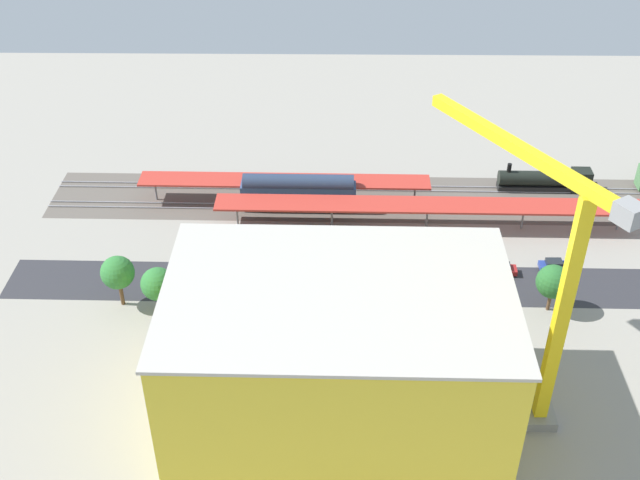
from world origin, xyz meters
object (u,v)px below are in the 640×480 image
object	(u,v)px
parked_car_0	(553,266)
box_truck_1	(345,298)
traffic_light	(280,240)
parked_car_4	(351,266)
construction_building	(338,357)
tower_crane	(549,274)
parked_car_3	(406,266)
freight_coach_far	(298,191)
box_truck_0	(450,311)
parked_car_5	(308,264)
street_tree_1	(553,282)
street_tree_2	(118,273)
platform_canopy_near	(428,205)
platform_canopy_far	(284,181)
street_tree_3	(246,281)
locomotive	(550,181)
street_tree_0	(158,284)
parked_car_2	(449,264)

from	to	relation	value
parked_car_0	box_truck_1	xyz separation A→B (m)	(29.96, 8.77, 0.88)
box_truck_1	traffic_light	distance (m)	13.47
parked_car_4	construction_building	world-z (taller)	construction_building
tower_crane	traffic_light	distance (m)	42.61
parked_car_0	parked_car_3	xyz separation A→B (m)	(21.18, 0.34, 0.01)
parked_car_3	box_truck_1	bearing A→B (deg)	43.84
freight_coach_far	tower_crane	bearing A→B (deg)	123.20
freight_coach_far	box_truck_0	size ratio (longest dim) A/B	2.04
parked_car_5	street_tree_1	world-z (taller)	street_tree_1
street_tree_2	parked_car_5	bearing A→B (deg)	-161.50
construction_building	tower_crane	size ratio (longest dim) A/B	1.14
platform_canopy_near	construction_building	world-z (taller)	construction_building
box_truck_1	street_tree_1	distance (m)	27.46
platform_canopy_far	traffic_light	xyz separation A→B (m)	(-0.22, 17.34, 0.51)
parked_car_3	street_tree_3	bearing A→B (deg)	23.01
locomotive	street_tree_3	distance (m)	57.10
parked_car_0	street_tree_1	world-z (taller)	street_tree_1
box_truck_1	street_tree_2	bearing A→B (deg)	-0.80
parked_car_5	tower_crane	distance (m)	41.03
freight_coach_far	tower_crane	size ratio (longest dim) A/B	0.57
platform_canopy_far	street_tree_2	xyz separation A→B (m)	(20.73, 26.34, 1.44)
parked_car_0	parked_car_3	distance (m)	21.19
parked_car_0	street_tree_1	size ratio (longest dim) A/B	0.58
box_truck_0	street_tree_0	bearing A→B (deg)	-2.61
parked_car_2	tower_crane	distance (m)	32.73
parked_car_2	tower_crane	size ratio (longest dim) A/B	0.15
parked_car_5	traffic_light	xyz separation A→B (m)	(4.02, -0.64, 3.69)
platform_canopy_far	parked_car_5	world-z (taller)	platform_canopy_far
street_tree_1	street_tree_2	size ratio (longest dim) A/B	0.92
platform_canopy_far	box_truck_1	distance (m)	28.46
parked_car_4	traffic_light	world-z (taller)	traffic_light
parked_car_0	parked_car_5	bearing A→B (deg)	-0.01
parked_car_4	street_tree_1	distance (m)	27.95
parked_car_4	street_tree_0	distance (m)	27.54
freight_coach_far	street_tree_3	world-z (taller)	street_tree_3
locomotive	parked_car_0	bearing A→B (deg)	78.98
street_tree_2	street_tree_3	world-z (taller)	street_tree_2
parked_car_3	street_tree_3	distance (m)	24.17
freight_coach_far	box_truck_1	distance (m)	25.71
parked_car_3	construction_building	distance (m)	30.07
box_truck_0	street_tree_3	xyz separation A→B (m)	(26.79, -1.75, 3.40)
parked_car_0	parked_car_3	size ratio (longest dim) A/B	0.97
locomotive	box_truck_1	xyz separation A→B (m)	(34.26, 30.85, -0.13)
locomotive	street_tree_3	size ratio (longest dim) A/B	2.28
street_tree_2	traffic_light	xyz separation A→B (m)	(-20.95, -8.99, -0.93)
locomotive	box_truck_1	world-z (taller)	locomotive
platform_canopy_near	box_truck_1	distance (m)	23.54
box_truck_0	platform_canopy_near	bearing A→B (deg)	-87.81
parked_car_2	traffic_light	bearing A→B (deg)	-0.88
platform_canopy_near	tower_crane	bearing A→B (deg)	101.50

